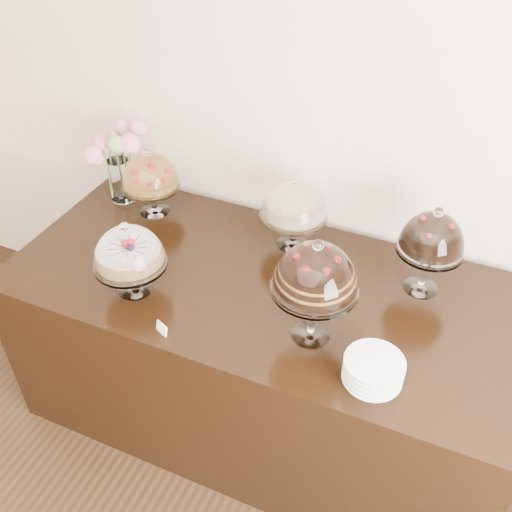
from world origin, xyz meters
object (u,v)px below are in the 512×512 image
at_px(display_counter, 260,352).
at_px(cake_stand_cheesecake, 294,204).
at_px(plate_stack, 373,370).
at_px(cake_stand_choco_layer, 316,273).
at_px(flower_vase, 117,155).
at_px(cake_stand_dark_choco, 432,237).
at_px(cake_stand_fruit_tart, 150,174).
at_px(cake_stand_sugar_sponge, 128,251).

height_order(display_counter, cake_stand_cheesecake, cake_stand_cheesecake).
xyz_separation_m(display_counter, plate_stack, (0.57, -0.32, 0.50)).
height_order(cake_stand_choco_layer, flower_vase, cake_stand_choco_layer).
distance_m(cake_stand_dark_choco, cake_stand_fruit_tart, 1.33).
height_order(display_counter, cake_stand_fruit_tart, cake_stand_fruit_tart).
relative_size(cake_stand_dark_choco, plate_stack, 1.96).
xyz_separation_m(display_counter, flower_vase, (-0.91, 0.32, 0.70)).
bearing_deg(plate_stack, flower_vase, 156.52).
bearing_deg(plate_stack, cake_stand_fruit_tart, 154.52).
relative_size(cake_stand_dark_choco, cake_stand_fruit_tart, 1.16).
height_order(cake_stand_fruit_tart, flower_vase, flower_vase).
bearing_deg(flower_vase, display_counter, -19.38).
relative_size(cake_stand_sugar_sponge, cake_stand_choco_layer, 0.74).
xyz_separation_m(display_counter, cake_stand_choco_layer, (0.30, -0.21, 0.77)).
xyz_separation_m(cake_stand_choco_layer, flower_vase, (-1.20, 0.53, -0.06)).
bearing_deg(cake_stand_dark_choco, cake_stand_sugar_sponge, -156.12).
bearing_deg(cake_stand_choco_layer, cake_stand_cheesecake, 117.55).
distance_m(cake_stand_cheesecake, cake_stand_dark_choco, 0.61).
bearing_deg(flower_vase, cake_stand_cheesecake, -0.80).
bearing_deg(plate_stack, cake_stand_sugar_sponge, 176.15).
distance_m(cake_stand_choco_layer, cake_stand_cheesecake, 0.59).
bearing_deg(cake_stand_fruit_tart, cake_stand_sugar_sponge, -66.73).
bearing_deg(cake_stand_fruit_tart, plate_stack, -25.48).
xyz_separation_m(cake_stand_choco_layer, cake_stand_fruit_tart, (-1.00, 0.49, -0.10)).
bearing_deg(cake_stand_cheesecake, plate_stack, -49.36).
distance_m(cake_stand_sugar_sponge, cake_stand_choco_layer, 0.78).
bearing_deg(cake_stand_choco_layer, cake_stand_fruit_tart, 153.83).
distance_m(cake_stand_choco_layer, flower_vase, 1.32).
distance_m(display_counter, cake_stand_cheesecake, 0.74).
xyz_separation_m(cake_stand_sugar_sponge, plate_stack, (1.04, -0.07, -0.16)).
relative_size(cake_stand_fruit_tart, flower_vase, 0.87).
bearing_deg(cake_stand_choco_layer, cake_stand_sugar_sponge, -176.66).
relative_size(cake_stand_cheesecake, cake_stand_fruit_tart, 1.01).
height_order(cake_stand_sugar_sponge, cake_stand_dark_choco, cake_stand_dark_choco).
xyz_separation_m(cake_stand_fruit_tart, plate_stack, (1.27, -0.60, -0.16)).
height_order(flower_vase, plate_stack, flower_vase).
distance_m(cake_stand_choco_layer, cake_stand_dark_choco, 0.56).
distance_m(cake_stand_choco_layer, plate_stack, 0.40).
height_order(display_counter, cake_stand_sugar_sponge, cake_stand_sugar_sponge).
bearing_deg(cake_stand_sugar_sponge, flower_vase, 127.45).
distance_m(cake_stand_sugar_sponge, flower_vase, 0.72).
height_order(cake_stand_fruit_tart, plate_stack, cake_stand_fruit_tart).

